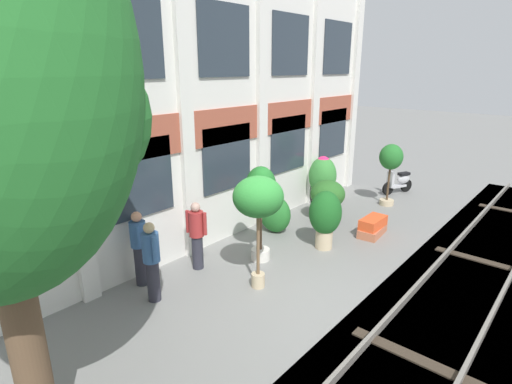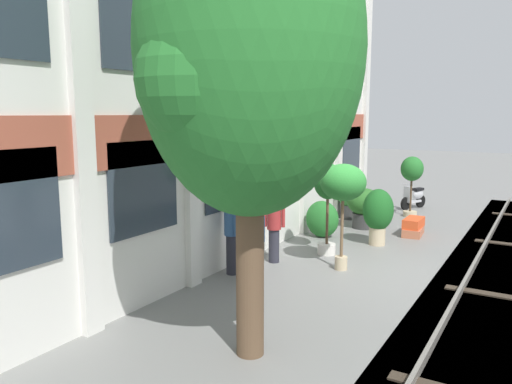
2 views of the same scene
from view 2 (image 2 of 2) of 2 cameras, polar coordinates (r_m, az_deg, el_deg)
ground_plane at (r=11.83m, az=12.06°, el=-8.84°), size 80.00×80.00×0.00m
apartment_facade at (r=12.58m, az=-0.83°, el=11.49°), size 16.57×0.64×8.31m
rail_tracks at (r=11.35m, az=26.25°, el=-11.07°), size 24.21×2.80×0.43m
broadleaf_tree at (r=7.09m, az=-0.74°, el=15.25°), size 3.32×3.16×6.80m
potted_plant_terracotta_small at (r=18.15m, az=17.39°, el=2.16°), size 0.77×0.77×2.11m
potted_plant_fluted_column at (r=14.03m, az=13.77°, el=-2.31°), size 0.84×0.84×1.55m
potted_plant_ribbed_drum at (r=17.32m, az=10.67°, el=0.16°), size 0.93×0.93×1.70m
potted_plant_low_pan at (r=12.70m, az=8.21°, el=0.34°), size 0.72×0.72×2.35m
potted_plant_tall_urn at (r=11.43m, az=9.93°, el=0.80°), size 1.04×1.04×2.46m
potted_plant_square_trough at (r=15.55m, az=17.54°, el=-3.84°), size 1.07×0.61×0.52m
potted_plant_glazed_jar at (r=16.03m, az=12.22°, el=-1.51°), size 1.05×1.05×1.27m
scooter_near_curb at (r=19.89m, az=17.66°, el=-0.55°), size 1.30×0.73×0.98m
resident_by_doorway at (r=11.16m, az=-2.78°, el=-4.92°), size 0.34×0.45×1.68m
resident_watching_tracks at (r=10.61m, az=-0.07°, el=-5.60°), size 0.34×0.51×1.69m
resident_near_plants at (r=12.05m, az=2.08°, el=-4.01°), size 0.34×0.50×1.63m
topiary_hedge at (r=14.67m, az=7.57°, el=-3.08°), size 0.71×0.99×1.07m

